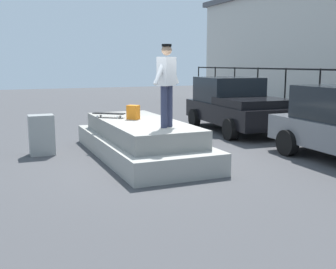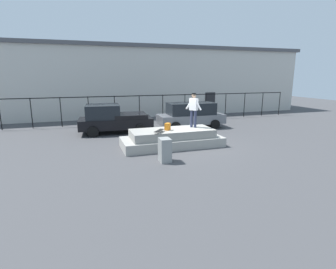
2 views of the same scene
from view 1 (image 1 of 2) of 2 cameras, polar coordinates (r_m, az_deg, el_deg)
ground_plane at (r=9.47m, az=-1.22°, el=-3.90°), size 60.00×60.00×0.00m
concrete_ledge at (r=10.11m, az=-3.79°, el=-0.75°), size 5.04×2.04×0.87m
skateboarder at (r=8.87m, az=-0.19°, el=7.58°), size 0.61×0.83×1.76m
skateboard at (r=10.65m, az=-8.15°, el=2.86°), size 0.68×0.78×0.12m
backpack at (r=10.24m, az=-4.82°, el=3.07°), size 0.34×0.34×0.35m
car_black_pickup_near at (r=14.06m, az=9.41°, el=4.10°), size 4.57×2.50×1.77m
utility_box at (r=10.66m, az=-17.02°, el=-0.06°), size 0.45×0.61×0.99m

